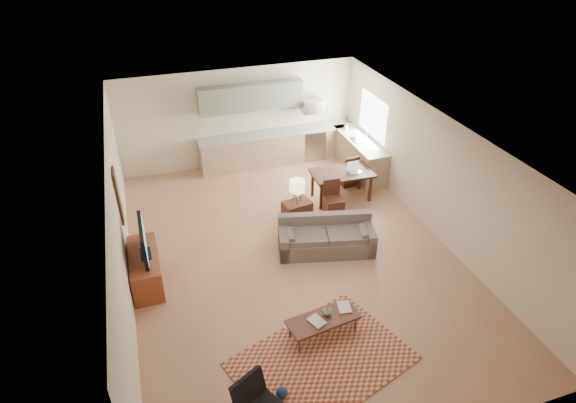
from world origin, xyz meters
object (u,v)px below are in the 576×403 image
object	(u,v)px
coffee_table	(323,326)
tv_credenza	(145,268)
dining_table	(341,185)
sofa	(326,236)
console_table	(297,215)

from	to	relation	value
coffee_table	tv_credenza	distance (m)	3.60
tv_credenza	dining_table	xyz separation A→B (m)	(4.83, 1.68, 0.05)
coffee_table	tv_credenza	world-z (taller)	tv_credenza
sofa	tv_credenza	distance (m)	3.69
console_table	sofa	bearing A→B (deg)	-81.64
dining_table	coffee_table	bearing A→B (deg)	-115.54
sofa	console_table	world-z (taller)	sofa
dining_table	sofa	bearing A→B (deg)	-119.98
console_table	dining_table	size ratio (longest dim) A/B	0.48
sofa	console_table	size ratio (longest dim) A/B	2.96
tv_credenza	console_table	xyz separation A→B (m)	(3.36, 0.79, 0.02)
coffee_table	console_table	world-z (taller)	console_table
tv_credenza	console_table	distance (m)	3.45
coffee_table	dining_table	distance (m)	4.51
coffee_table	dining_table	bearing A→B (deg)	54.81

